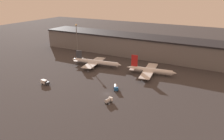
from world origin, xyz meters
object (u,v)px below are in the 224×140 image
Objects in this scene: service_vehicle_0 at (45,82)px; service_vehicle_1 at (109,100)px; airplane_1 at (150,70)px; service_vehicle_2 at (116,87)px; airplane_0 at (96,62)px.

service_vehicle_1 is at bearing 1.26° from service_vehicle_0.
service_vehicle_0 is at bearing -144.86° from airplane_1.
service_vehicle_2 is (-4.18, 16.51, 0.05)m from service_vehicle_1.
airplane_0 is at bearing 82.16° from service_vehicle_0.
service_vehicle_1 is (39.21, -48.25, -1.64)m from airplane_0.
service_vehicle_0 is 0.98× the size of service_vehicle_2.
airplane_1 is at bearing -3.17° from airplane_0.
airplane_1 is 36.80m from service_vehicle_2.
service_vehicle_1 is 17.03m from service_vehicle_2.
airplane_1 is 7.48× the size of service_vehicle_1.
service_vehicle_1 is at bearing -18.10° from service_vehicle_2.
airplane_1 is 5.94× the size of service_vehicle_0.
airplane_0 reaches higher than service_vehicle_2.
airplane_0 is at bearing 176.83° from airplane_1.
airplane_0 is 62.19m from service_vehicle_1.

